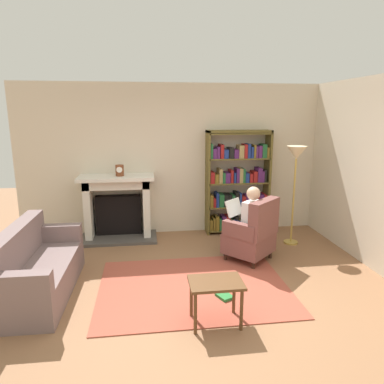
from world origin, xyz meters
name	(u,v)px	position (x,y,z in m)	size (l,w,h in m)	color
ground	(197,299)	(0.00, 0.00, 0.00)	(14.00, 14.00, 0.00)	#8C6040
back_wall	(177,160)	(0.00, 2.55, 1.35)	(5.60, 0.10, 2.70)	beige
side_wall_right	(353,168)	(2.65, 1.25, 1.35)	(0.10, 5.20, 2.70)	beige
area_rug	(194,287)	(0.00, 0.30, 0.01)	(2.40, 1.80, 0.01)	#A14836
fireplace	(118,205)	(-1.07, 2.30, 0.60)	(1.32, 0.64, 1.14)	#4C4742
mantel_clock	(120,170)	(-1.00, 2.20, 1.23)	(0.14, 0.14, 0.19)	brown
bookshelf	(238,184)	(1.10, 2.33, 0.92)	(1.16, 0.32, 1.89)	brown
armchair_reading	(253,234)	(0.99, 1.02, 0.42)	(0.89, 0.89, 0.97)	#331E14
seated_reader	(246,220)	(0.91, 1.10, 0.62)	(0.58, 0.59, 1.14)	silver
sofa_floral	(36,270)	(-1.93, 0.39, 0.32)	(0.75, 1.71, 0.85)	#75605F
side_table	(216,288)	(0.12, -0.51, 0.41)	(0.56, 0.39, 0.49)	brown
scattered_books	(217,292)	(0.27, 0.09, 0.03)	(0.37, 0.48, 0.03)	red
floor_lamp	(296,162)	(1.87, 1.62, 1.41)	(0.32, 0.32, 1.66)	#B7933F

